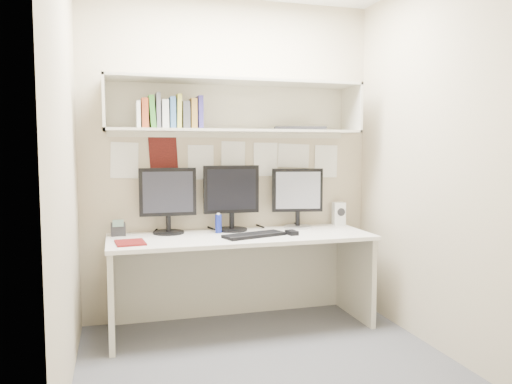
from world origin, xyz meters
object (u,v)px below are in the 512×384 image
object	(u,v)px
monitor_left	(168,198)
speaker	(339,214)
monitor_center	(231,196)
desk	(241,281)
keyboard	(254,235)
desk_phone	(118,229)
maroon_notebook	(130,243)
monitor_right	(297,196)

from	to	relation	value
monitor_left	speaker	world-z (taller)	monitor_left
monitor_center	speaker	bearing A→B (deg)	2.92
desk	monitor_center	bearing A→B (deg)	96.54
keyboard	desk_phone	xyz separation A→B (m)	(-0.99, 0.32, 0.04)
keyboard	desk	bearing A→B (deg)	108.21
desk	maroon_notebook	xyz separation A→B (m)	(-0.83, -0.13, 0.37)
monitor_center	maroon_notebook	distance (m)	0.92
desk	monitor_center	xyz separation A→B (m)	(-0.03, 0.22, 0.65)
monitor_center	keyboard	size ratio (longest dim) A/B	1.10
desk	monitor_right	distance (m)	0.86
monitor_center	speaker	size ratio (longest dim) A/B	2.70
monitor_center	desk	bearing A→B (deg)	-83.08
desk	monitor_right	world-z (taller)	monitor_right
desk	monitor_right	bearing A→B (deg)	22.06
monitor_left	keyboard	xyz separation A→B (m)	(0.61, -0.32, -0.26)
monitor_left	desk_phone	world-z (taller)	monitor_left
monitor_center	desk_phone	distance (m)	0.91
monitor_left	monitor_right	bearing A→B (deg)	1.36
keyboard	desk_phone	size ratio (longest dim) A/B	3.71
keyboard	monitor_center	bearing A→B (deg)	89.71
monitor_left	keyboard	bearing A→B (deg)	-26.70
monitor_center	monitor_right	world-z (taller)	monitor_center
monitor_center	monitor_right	distance (m)	0.57
monitor_left	monitor_center	size ratio (longest dim) A/B	0.97
monitor_center	monitor_right	size ratio (longest dim) A/B	1.06
monitor_center	maroon_notebook	size ratio (longest dim) A/B	2.19
desk	maroon_notebook	distance (m)	0.92
monitor_right	desk	bearing A→B (deg)	-146.63
speaker	monitor_center	bearing A→B (deg)	-170.84
monitor_right	speaker	xyz separation A→B (m)	(0.40, 0.04, -0.17)
desk	speaker	xyz separation A→B (m)	(0.94, 0.26, 0.46)
monitor_left	speaker	distance (m)	1.48
monitor_left	keyboard	size ratio (longest dim) A/B	1.07
monitor_right	desk_phone	world-z (taller)	monitor_right
speaker	desk_phone	xyz separation A→B (m)	(-1.85, -0.04, -0.05)
monitor_left	keyboard	distance (m)	0.74
maroon_notebook	speaker	bearing A→B (deg)	7.31
monitor_left	desk	bearing A→B (deg)	-21.04
desk_phone	monitor_center	bearing A→B (deg)	-2.45
speaker	maroon_notebook	distance (m)	1.82
monitor_center	monitor_right	xyz separation A→B (m)	(0.57, 0.00, -0.01)
desk	monitor_left	distance (m)	0.86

